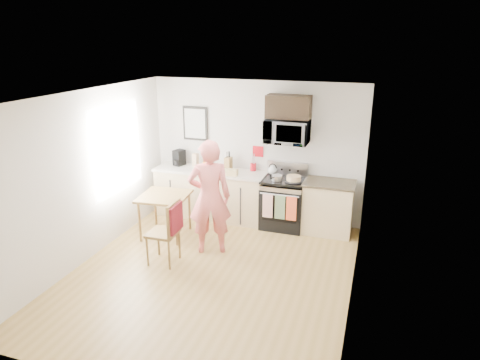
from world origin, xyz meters
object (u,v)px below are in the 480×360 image
(range, at_px, (283,204))
(dining_table, at_px, (164,200))
(chair, at_px, (171,225))
(person, at_px, (210,197))
(microwave, at_px, (287,131))
(cake, at_px, (294,179))

(range, relative_size, dining_table, 1.45)
(range, relative_size, chair, 1.15)
(person, distance_m, dining_table, 1.04)
(chair, bearing_deg, microwave, 55.29)
(microwave, height_order, cake, microwave)
(dining_table, relative_size, chair, 0.79)
(range, distance_m, dining_table, 2.13)
(range, xyz_separation_m, person, (-0.90, -1.30, 0.49))
(microwave, relative_size, person, 0.41)
(microwave, xyz_separation_m, dining_table, (-1.87, -1.11, -1.10))
(dining_table, bearing_deg, chair, -56.91)
(dining_table, height_order, chair, chair)
(range, height_order, cake, range)
(microwave, xyz_separation_m, chair, (-1.31, -1.97, -1.11))
(range, distance_m, microwave, 1.33)
(range, distance_m, person, 1.66)
(chair, bearing_deg, cake, 48.55)
(range, bearing_deg, cake, -28.08)
(microwave, distance_m, chair, 2.61)
(cake, bearing_deg, microwave, 132.70)
(person, bearing_deg, chair, 31.24)
(person, distance_m, chair, 0.75)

